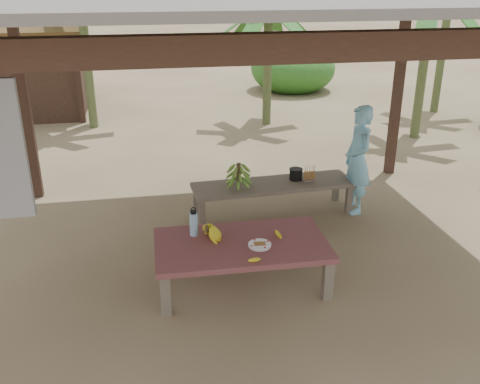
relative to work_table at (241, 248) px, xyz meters
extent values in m
plane|color=brown|center=(0.26, 0.64, -0.43)|extent=(80.00, 80.00, 0.00)
cube|color=black|center=(-2.54, 2.94, 0.92)|extent=(0.13, 0.13, 2.70)
cube|color=black|center=(3.06, 2.94, 0.92)|extent=(0.13, 0.13, 2.70)
cube|color=black|center=(0.26, -1.66, 2.27)|extent=(5.80, 0.14, 0.18)
cube|color=black|center=(0.26, 2.94, 2.27)|extent=(5.80, 0.14, 0.18)
cube|color=brown|center=(-0.83, -0.41, -0.21)|extent=(0.10, 0.10, 0.44)
cube|color=brown|center=(0.81, -0.43, -0.21)|extent=(0.10, 0.10, 0.44)
cube|color=brown|center=(-0.81, 0.43, -0.21)|extent=(0.10, 0.10, 0.44)
cube|color=brown|center=(0.83, 0.41, -0.21)|extent=(0.10, 0.10, 0.44)
cube|color=maroon|center=(0.00, 0.00, 0.04)|extent=(1.81, 1.03, 0.06)
cube|color=brown|center=(-0.26, 1.41, -0.23)|extent=(0.08, 0.08, 0.40)
cube|color=brown|center=(1.80, 1.52, -0.23)|extent=(0.08, 0.08, 0.40)
cube|color=brown|center=(-0.28, 1.87, -0.23)|extent=(0.08, 0.08, 0.40)
cube|color=brown|center=(1.77, 1.98, -0.23)|extent=(0.08, 0.08, 0.40)
cube|color=brown|center=(0.76, 1.69, -0.01)|extent=(2.23, 0.72, 0.05)
cylinder|color=white|center=(0.17, -0.12, 0.07)|extent=(0.22, 0.22, 0.01)
cylinder|color=white|center=(0.17, -0.12, 0.09)|extent=(0.24, 0.24, 0.02)
cube|color=brown|center=(0.17, -0.12, 0.09)|extent=(0.13, 0.10, 0.02)
ellipsoid|color=yellow|center=(0.05, -0.42, 0.09)|extent=(0.15, 0.08, 0.04)
ellipsoid|color=yellow|center=(0.42, 0.07, 0.09)|extent=(0.07, 0.17, 0.04)
cylinder|color=#3F8AC6|center=(-0.47, 0.26, 0.19)|extent=(0.09, 0.09, 0.26)
cylinder|color=black|center=(-0.47, 0.26, 0.34)|extent=(0.06, 0.06, 0.03)
torus|color=black|center=(-0.47, 0.26, 0.37)|extent=(0.06, 0.01, 0.06)
cylinder|color=black|center=(1.10, 1.77, 0.09)|extent=(0.18, 0.18, 0.15)
imported|color=#76BEDF|center=(1.90, 1.59, 0.32)|extent=(0.37, 0.55, 1.50)
cylinder|color=#596638|center=(4.45, 4.74, 1.03)|extent=(0.18, 0.18, 2.94)
cylinder|color=#596638|center=(1.73, 6.27, 0.85)|extent=(0.18, 0.18, 2.58)
cylinder|color=#596638|center=(-1.98, 6.69, 1.18)|extent=(0.18, 0.18, 3.23)
cylinder|color=#596638|center=(5.92, 6.61, 1.32)|extent=(0.18, 0.18, 3.51)
camera|label=1|loc=(-0.91, -4.86, 2.70)|focal=40.00mm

